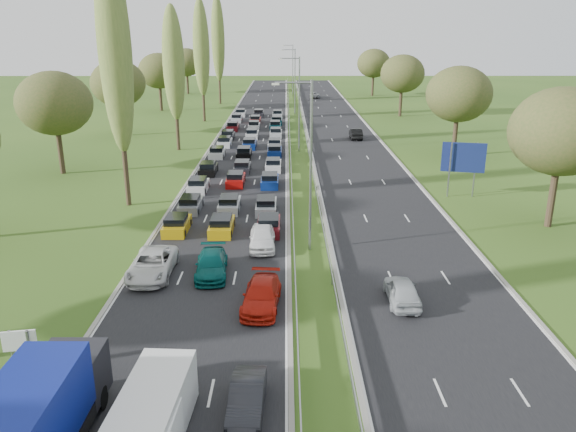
{
  "coord_description": "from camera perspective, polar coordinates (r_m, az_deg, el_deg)",
  "views": [
    {
      "loc": [
        2.78,
        5.19,
        15.0
      ],
      "look_at": [
        2.94,
        46.15,
        1.5
      ],
      "focal_mm": 35.0,
      "sensor_mm": 36.0,
      "label": 1
    }
  ],
  "objects": [
    {
      "name": "ground",
      "position": [
        76.32,
        1.08,
        6.91
      ],
      "size": [
        260.0,
        260.0,
        0.0
      ],
      "primitive_type": "plane",
      "color": "#2E4D18",
      "rests_on": "ground"
    },
    {
      "name": "near_carriageway",
      "position": [
        78.91,
        -3.9,
        7.24
      ],
      "size": [
        10.5,
        215.0,
        0.04
      ],
      "primitive_type": "cube",
      "color": "black",
      "rests_on": "ground"
    },
    {
      "name": "far_carriageway",
      "position": [
        79.21,
        5.97,
        7.23
      ],
      "size": [
        10.5,
        215.0,
        0.04
      ],
      "primitive_type": "cube",
      "color": "black",
      "rests_on": "ground"
    },
    {
      "name": "central_reservation",
      "position": [
        78.67,
        1.05,
        7.66
      ],
      "size": [
        2.36,
        215.0,
        0.32
      ],
      "color": "gray",
      "rests_on": "ground"
    },
    {
      "name": "lamp_columns",
      "position": [
        73.38,
        1.15,
        11.2
      ],
      "size": [
        0.18,
        140.18,
        12.0
      ],
      "color": "gray",
      "rests_on": "ground"
    },
    {
      "name": "poplar_row",
      "position": [
        64.63,
        -13.48,
        15.45
      ],
      "size": [
        2.8,
        127.8,
        22.44
      ],
      "color": "#2D2116",
      "rests_on": "ground"
    },
    {
      "name": "woodland_left",
      "position": [
        62.98,
        -23.78,
        10.06
      ],
      "size": [
        8.0,
        166.0,
        11.1
      ],
      "color": "#2D2116",
      "rests_on": "ground"
    },
    {
      "name": "woodland_right",
      "position": [
        65.45,
        19.05,
        10.85
      ],
      "size": [
        8.0,
        153.0,
        11.1
      ],
      "color": "#2D2116",
      "rests_on": "ground"
    },
    {
      "name": "traffic_queue_fill",
      "position": [
        73.89,
        -4.15,
        6.83
      ],
      "size": [
        9.04,
        67.58,
        0.8
      ],
      "color": "#BF990C",
      "rests_on": "ground"
    },
    {
      "name": "near_car_2",
      "position": [
        37.14,
        -13.62,
        -4.78
      ],
      "size": [
        2.6,
        5.62,
        1.56
      ],
      "primitive_type": "imported",
      "rotation": [
        0.0,
        0.0,
        0.0
      ],
      "color": "silver",
      "rests_on": "near_carriageway"
    },
    {
      "name": "near_car_7",
      "position": [
        36.58,
        -7.78,
        -4.91
      ],
      "size": [
        2.29,
        4.98,
        1.41
      ],
      "primitive_type": "imported",
      "rotation": [
        0.0,
        0.0,
        0.07
      ],
      "color": "#044A48",
      "rests_on": "near_carriageway"
    },
    {
      "name": "near_car_9",
      "position": [
        24.29,
        -4.2,
        -17.94
      ],
      "size": [
        1.54,
        4.06,
        1.32
      ],
      "primitive_type": "imported",
      "rotation": [
        0.0,
        0.0,
        -0.03
      ],
      "color": "black",
      "rests_on": "near_carriageway"
    },
    {
      "name": "near_car_11",
      "position": [
        32.22,
        -2.71,
        -8.05
      ],
      "size": [
        2.39,
        5.1,
        1.44
      ],
      "primitive_type": "imported",
      "rotation": [
        0.0,
        0.0,
        -0.08
      ],
      "color": "#AE160A",
      "rests_on": "near_carriageway"
    },
    {
      "name": "near_car_12",
      "position": [
        40.74,
        -2.63,
        -2.18
      ],
      "size": [
        1.97,
        4.63,
        1.56
      ],
      "primitive_type": "imported",
      "rotation": [
        0.0,
        0.0,
        0.03
      ],
      "color": "white",
      "rests_on": "near_carriageway"
    },
    {
      "name": "far_car_0",
      "position": [
        33.35,
        11.54,
        -7.46
      ],
      "size": [
        1.78,
        4.29,
        1.45
      ],
      "primitive_type": "imported",
      "rotation": [
        0.0,
        0.0,
        3.13
      ],
      "color": "#AEB4B8",
      "rests_on": "far_carriageway"
    },
    {
      "name": "far_car_1",
      "position": [
        83.53,
        6.9,
        8.31
      ],
      "size": [
        1.6,
        4.6,
        1.51
      ],
      "primitive_type": "imported",
      "rotation": [
        0.0,
        0.0,
        3.14
      ],
      "color": "black",
      "rests_on": "far_carriageway"
    },
    {
      "name": "far_car_2",
      "position": [
        135.87,
        2.73,
        12.2
      ],
      "size": [
        2.51,
        5.17,
        1.42
      ],
      "primitive_type": "imported",
      "rotation": [
        0.0,
        0.0,
        3.11
      ],
      "color": "gray",
      "rests_on": "far_carriageway"
    },
    {
      "name": "blue_lorry",
      "position": [
        22.74,
        -24.2,
        -18.62
      ],
      "size": [
        2.47,
        8.89,
        3.75
      ],
      "rotation": [
        0.0,
        0.0,
        -0.01
      ],
      "color": "black",
      "rests_on": "near_carriageway"
    },
    {
      "name": "white_van_front",
      "position": [
        23.42,
        -13.34,
        -18.55
      ],
      "size": [
        2.21,
        5.64,
        2.27
      ],
      "rotation": [
        0.0,
        0.0,
        -0.06
      ],
      "color": "silver",
      "rests_on": "near_carriageway"
    },
    {
      "name": "info_sign",
      "position": [
        29.02,
        -25.58,
        -11.74
      ],
      "size": [
        1.49,
        0.36,
        2.1
      ],
      "color": "gray",
      "rests_on": "ground"
    },
    {
      "name": "direction_sign",
      "position": [
        55.22,
        17.38,
        5.46
      ],
      "size": [
        3.93,
        0.96,
        5.2
      ],
      "color": "gray",
      "rests_on": "ground"
    }
  ]
}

